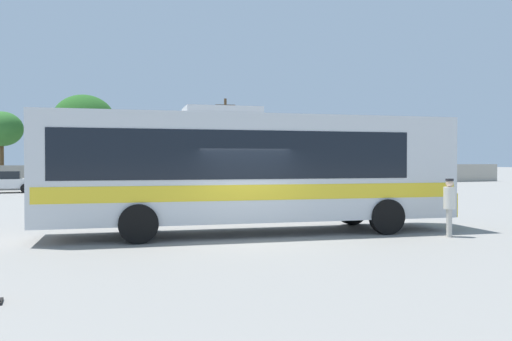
{
  "coord_description": "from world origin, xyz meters",
  "views": [
    {
      "loc": [
        -4.96,
        -13.38,
        2.15
      ],
      "look_at": [
        0.84,
        1.39,
        1.87
      ],
      "focal_mm": 36.75,
      "sensor_mm": 36.0,
      "label": 1
    }
  ],
  "objects_px": {
    "utility_pole_far": "(225,140)",
    "parked_car_second_white": "(4,181)",
    "parked_car_third_silver": "(119,180)",
    "roadside_tree_midright": "(84,121)",
    "attendant_by_bus_door": "(449,204)",
    "roadside_tree_midleft": "(2,129)",
    "coach_bus_silver_yellow": "(248,167)"
  },
  "relations": [
    {
      "from": "utility_pole_far",
      "to": "parked_car_second_white",
      "type": "bearing_deg",
      "value": -162.55
    },
    {
      "from": "parked_car_third_silver",
      "to": "roadside_tree_midright",
      "type": "bearing_deg",
      "value": 104.41
    },
    {
      "from": "attendant_by_bus_door",
      "to": "parked_car_second_white",
      "type": "height_order",
      "value": "attendant_by_bus_door"
    },
    {
      "from": "attendant_by_bus_door",
      "to": "parked_car_second_white",
      "type": "distance_m",
      "value": 30.86
    },
    {
      "from": "attendant_by_bus_door",
      "to": "roadside_tree_midleft",
      "type": "xyz_separation_m",
      "value": [
        -14.31,
        35.81,
        3.84
      ]
    },
    {
      "from": "coach_bus_silver_yellow",
      "to": "roadside_tree_midright",
      "type": "height_order",
      "value": "roadside_tree_midright"
    },
    {
      "from": "parked_car_second_white",
      "to": "parked_car_third_silver",
      "type": "height_order",
      "value": "parked_car_third_silver"
    },
    {
      "from": "attendant_by_bus_door",
      "to": "roadside_tree_midleft",
      "type": "height_order",
      "value": "roadside_tree_midleft"
    },
    {
      "from": "attendant_by_bus_door",
      "to": "roadside_tree_midright",
      "type": "height_order",
      "value": "roadside_tree_midright"
    },
    {
      "from": "roadside_tree_midleft",
      "to": "roadside_tree_midright",
      "type": "height_order",
      "value": "roadside_tree_midright"
    },
    {
      "from": "attendant_by_bus_door",
      "to": "roadside_tree_midright",
      "type": "relative_size",
      "value": 0.21
    },
    {
      "from": "coach_bus_silver_yellow",
      "to": "roadside_tree_midleft",
      "type": "xyz_separation_m",
      "value": [
        -9.21,
        33.03,
        2.8
      ]
    },
    {
      "from": "parked_car_third_silver",
      "to": "roadside_tree_midleft",
      "type": "relative_size",
      "value": 0.71
    },
    {
      "from": "attendant_by_bus_door",
      "to": "roadside_tree_midright",
      "type": "distance_m",
      "value": 36.5
    },
    {
      "from": "attendant_by_bus_door",
      "to": "roadside_tree_midright",
      "type": "bearing_deg",
      "value": 102.61
    },
    {
      "from": "parked_car_second_white",
      "to": "roadside_tree_midleft",
      "type": "height_order",
      "value": "roadside_tree_midleft"
    },
    {
      "from": "parked_car_second_white",
      "to": "utility_pole_far",
      "type": "height_order",
      "value": "utility_pole_far"
    },
    {
      "from": "roadside_tree_midleft",
      "to": "utility_pole_far",
      "type": "bearing_deg",
      "value": -7.75
    },
    {
      "from": "coach_bus_silver_yellow",
      "to": "parked_car_second_white",
      "type": "relative_size",
      "value": 2.91
    },
    {
      "from": "parked_car_second_white",
      "to": "roadside_tree_midleft",
      "type": "xyz_separation_m",
      "value": [
        -0.74,
        8.1,
        4.0
      ]
    },
    {
      "from": "roadside_tree_midleft",
      "to": "roadside_tree_midright",
      "type": "bearing_deg",
      "value": -4.3
    },
    {
      "from": "roadside_tree_midright",
      "to": "roadside_tree_midleft",
      "type": "bearing_deg",
      "value": 175.7
    },
    {
      "from": "utility_pole_far",
      "to": "coach_bus_silver_yellow",
      "type": "bearing_deg",
      "value": -106.9
    },
    {
      "from": "coach_bus_silver_yellow",
      "to": "roadside_tree_midright",
      "type": "distance_m",
      "value": 32.87
    },
    {
      "from": "roadside_tree_midleft",
      "to": "attendant_by_bus_door",
      "type": "bearing_deg",
      "value": -68.22
    },
    {
      "from": "parked_car_second_white",
      "to": "roadside_tree_midright",
      "type": "bearing_deg",
      "value": 53.31
    },
    {
      "from": "parked_car_second_white",
      "to": "roadside_tree_midright",
      "type": "xyz_separation_m",
      "value": [
        5.67,
        7.61,
        4.83
      ]
    },
    {
      "from": "parked_car_second_white",
      "to": "roadside_tree_midleft",
      "type": "bearing_deg",
      "value": 95.2
    },
    {
      "from": "utility_pole_far",
      "to": "roadside_tree_midleft",
      "type": "xyz_separation_m",
      "value": [
        -18.48,
        2.52,
        0.69
      ]
    },
    {
      "from": "attendant_by_bus_door",
      "to": "utility_pole_far",
      "type": "height_order",
      "value": "utility_pole_far"
    },
    {
      "from": "parked_car_third_silver",
      "to": "parked_car_second_white",
      "type": "bearing_deg",
      "value": 178.62
    },
    {
      "from": "utility_pole_far",
      "to": "roadside_tree_midright",
      "type": "bearing_deg",
      "value": 170.43
    }
  ]
}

